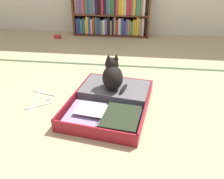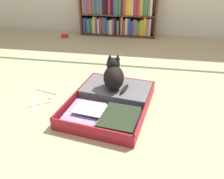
% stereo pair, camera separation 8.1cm
% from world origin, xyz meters
% --- Properties ---
extents(ground_plane, '(10.00, 10.00, 0.00)m').
position_xyz_m(ground_plane, '(0.00, 0.00, 0.00)').
color(ground_plane, tan).
extents(tatami_border, '(4.80, 0.05, 0.00)m').
position_xyz_m(tatami_border, '(0.00, 1.00, 0.00)').
color(tatami_border, '#344D2F').
rests_on(tatami_border, ground_plane).
extents(bookshelf, '(1.23, 0.23, 0.68)m').
position_xyz_m(bookshelf, '(-0.27, 2.27, 0.32)').
color(bookshelf, brown).
rests_on(bookshelf, ground_plane).
extents(open_suitcase, '(0.73, 0.89, 0.11)m').
position_xyz_m(open_suitcase, '(0.02, 0.14, 0.05)').
color(open_suitcase, maroon).
rests_on(open_suitcase, ground_plane).
extents(black_cat, '(0.24, 0.26, 0.30)m').
position_xyz_m(black_cat, '(0.01, 0.27, 0.22)').
color(black_cat, black).
rests_on(black_cat, open_suitcase).
extents(clothes_hanger, '(0.25, 0.42, 0.01)m').
position_xyz_m(clothes_hanger, '(-0.63, 0.15, 0.00)').
color(clothes_hanger, silver).
rests_on(clothes_hanger, ground_plane).
extents(small_red_pouch, '(0.10, 0.07, 0.05)m').
position_xyz_m(small_red_pouch, '(-1.09, 1.99, 0.02)').
color(small_red_pouch, red).
rests_on(small_red_pouch, ground_plane).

